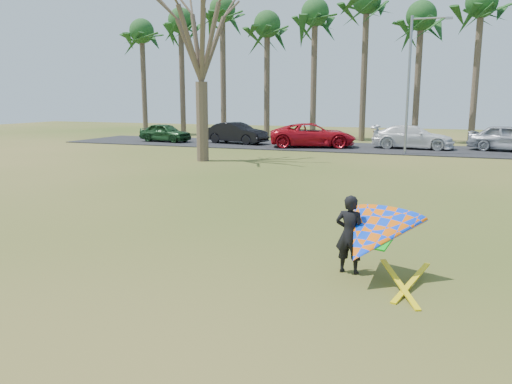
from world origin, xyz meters
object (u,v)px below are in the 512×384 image
(car_0, at_px, (165,132))
(kite_flyer, at_px, (370,236))
(bare_tree_left, at_px, (200,28))
(streetlight, at_px, (412,79))
(car_2, at_px, (313,135))
(car_3, at_px, (413,137))
(car_4, at_px, (510,138))
(car_1, at_px, (237,133))

(car_0, distance_m, kite_flyer, 30.85)
(bare_tree_left, bearing_deg, car_0, 130.32)
(bare_tree_left, distance_m, streetlight, 12.58)
(bare_tree_left, xyz_separation_m, car_0, (-7.89, 9.30, -6.16))
(car_2, height_order, car_3, car_2)
(car_0, relative_size, car_4, 0.84)
(car_0, relative_size, car_3, 0.78)
(car_2, relative_size, car_4, 1.19)
(streetlight, xyz_separation_m, kite_flyer, (0.87, -22.06, -3.62))
(car_0, bearing_deg, car_2, -84.08)
(streetlight, height_order, car_0, streetlight)
(car_2, bearing_deg, streetlight, -125.91)
(car_3, bearing_deg, car_4, -84.58)
(car_0, height_order, car_1, car_1)
(bare_tree_left, distance_m, car_0, 13.66)
(car_4, xyz_separation_m, kite_flyer, (-5.01, -25.80, -0.05))
(streetlight, bearing_deg, car_0, 172.74)
(car_4, bearing_deg, car_1, 109.23)
(car_4, bearing_deg, car_0, 109.65)
(car_0, height_order, kite_flyer, kite_flyer)
(streetlight, relative_size, car_3, 1.52)
(streetlight, xyz_separation_m, car_3, (0.04, 3.45, -3.64))
(car_0, xyz_separation_m, kite_flyer, (18.92, -24.36, 0.08))
(car_2, height_order, car_4, car_4)
(car_2, bearing_deg, car_1, 66.69)
(car_4, distance_m, kite_flyer, 26.28)
(car_2, relative_size, kite_flyer, 2.43)
(bare_tree_left, xyz_separation_m, kite_flyer, (11.03, -15.06, -6.07))
(car_0, relative_size, kite_flyer, 1.72)
(bare_tree_left, bearing_deg, car_3, 45.68)
(car_4, height_order, kite_flyer, kite_flyer)
(streetlight, bearing_deg, car_4, 32.38)
(car_0, height_order, car_3, car_3)
(car_4, bearing_deg, streetlight, 138.60)
(bare_tree_left, height_order, kite_flyer, bare_tree_left)
(bare_tree_left, relative_size, kite_flyer, 4.06)
(car_2, bearing_deg, bare_tree_left, 140.39)
(kite_flyer, bearing_deg, car_0, 127.84)
(car_1, relative_size, car_2, 0.80)
(car_3, bearing_deg, streetlight, -178.10)
(car_1, height_order, car_4, car_4)
(car_1, bearing_deg, car_3, -76.01)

